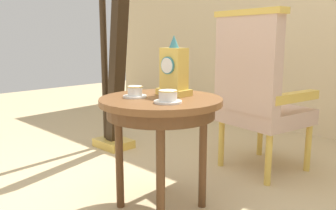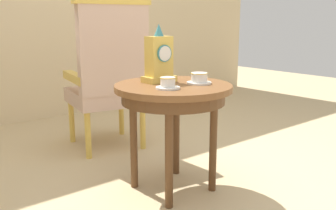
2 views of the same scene
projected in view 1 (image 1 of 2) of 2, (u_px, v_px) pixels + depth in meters
The scene contains 6 objects.
side_table at pixel (161, 112), 1.93m from camera, with size 0.67×0.67×0.64m.
teacup_left at pixel (136, 92), 1.93m from camera, with size 0.13×0.13×0.06m.
teacup_right at pixel (168, 97), 1.77m from camera, with size 0.14×0.14×0.06m.
mantel_clock at pixel (174, 71), 1.98m from camera, with size 0.19×0.11×0.34m.
armchair at pixel (257, 91), 2.46m from camera, with size 0.62×0.62×1.14m.
harp at pixel (114, 63), 2.97m from camera, with size 0.40×0.24×1.85m.
Camera 1 is at (1.32, -1.22, 0.96)m, focal length 37.65 mm.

